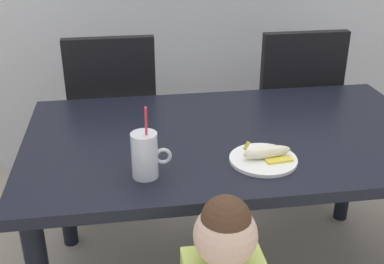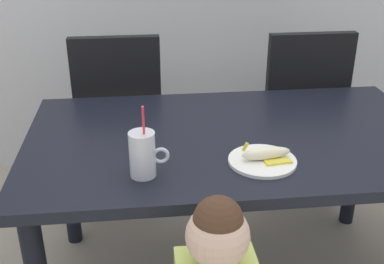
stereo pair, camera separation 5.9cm
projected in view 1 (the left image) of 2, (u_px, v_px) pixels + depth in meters
dining_table at (231, 154)px, 1.86m from camera, size 1.55×0.90×0.72m
dining_chair_left at (114, 113)px, 2.45m from camera, size 0.44×0.45×0.96m
dining_chair_right at (291, 105)px, 2.55m from camera, size 0.44×0.44×0.96m
milk_cup at (145, 158)px, 1.51m from camera, size 0.13×0.08×0.25m
snack_plate at (263, 160)px, 1.63m from camera, size 0.23×0.23×0.01m
peeled_banana at (268, 152)px, 1.62m from camera, size 0.17×0.11×0.07m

